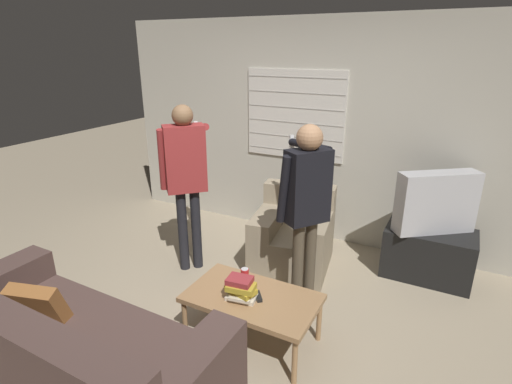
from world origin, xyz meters
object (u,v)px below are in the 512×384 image
Objects in this scene: tv at (436,202)px; spare_remote at (258,296)px; person_right_standing at (306,197)px; couch_blue at (66,363)px; person_left_standing at (186,169)px; soda_can at (245,276)px; book_stack at (241,289)px; armchair_beige at (293,236)px; coffee_table at (252,300)px.

spare_remote is at bearing 20.57° from tv.
couch_blue is at bearing -172.19° from person_right_standing.
couch_blue is 1.19× the size of person_left_standing.
person_right_standing reaches higher than spare_remote.
soda_can is at bearing 106.81° from spare_remote.
book_stack is at bearing 56.26° from couch_blue.
spare_remote is at bearing 37.14° from book_stack.
person_left_standing is (-2.24, -0.97, 0.28)m from tv.
spare_remote is at bearing 90.95° from armchair_beige.
coffee_table is at bearing 88.60° from armchair_beige.
tv is at bearing -21.59° from person_left_standing.
couch_blue is 1.98m from person_left_standing.
tv is (1.87, 2.77, 0.47)m from couch_blue.
spare_remote is (0.19, -0.14, -0.05)m from soda_can.
person_right_standing is 0.90m from spare_remote.
armchair_beige is at bearing 64.86° from person_right_standing.
coffee_table is 3.94× the size of book_stack.
couch_blue is 1.38m from soda_can.
couch_blue is 1.32m from coffee_table.
person_left_standing reaches higher than person_right_standing.
coffee_table is 0.16m from book_stack.
tv is 2.46m from person_left_standing.
soda_can is (-0.14, 0.14, 0.10)m from coffee_table.
soda_can is 0.24m from spare_remote.
soda_can is at bearing 64.49° from couch_blue.
person_right_standing is at bearing -47.64° from person_left_standing.
book_stack is (0.13, -1.34, 0.18)m from armchair_beige.
person_right_standing reaches higher than book_stack.
soda_can is (-0.09, 0.22, -0.03)m from book_stack.
spare_remote is (0.05, 0.00, 0.05)m from coffee_table.
person_left_standing reaches higher than couch_blue.
couch_blue is at bearing -116.34° from soda_can.
coffee_table is at bearing -158.62° from person_right_standing.
person_right_standing is (0.91, 1.74, 0.71)m from couch_blue.
armchair_beige is 1.14m from soda_can.
coffee_table is (0.75, 1.09, 0.04)m from couch_blue.
soda_can is at bearing 13.71° from tv.
soda_can is at bearing 82.45° from armchair_beige.
book_stack is at bearing -67.86° from soda_can.
book_stack is 0.24m from soda_can.
person_right_standing reaches higher than tv.
soda_can is (-0.31, -0.51, -0.57)m from person_right_standing.
person_right_standing is (0.16, 0.65, 0.67)m from coffee_table.
book_stack is at bearing 85.88° from armchair_beige.
armchair_beige is 1.29m from spare_remote.
book_stack is 2.04× the size of soda_can.
person_left_standing is 1.29m from soda_can.
book_stack is at bearing 179.06° from spare_remote.
person_left_standing is (-0.37, 1.80, 0.75)m from couch_blue.
tv is 0.43× the size of person_left_standing.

